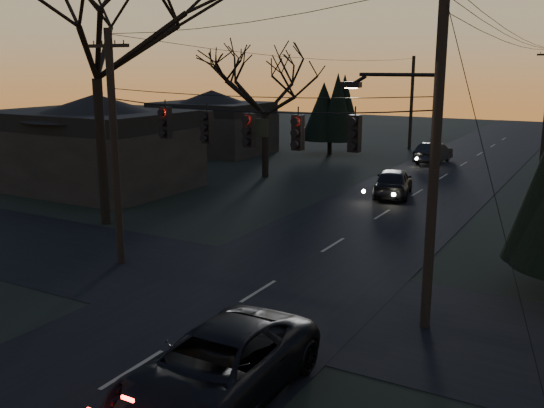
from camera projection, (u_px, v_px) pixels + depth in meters
The scene contains 15 objects.
main_road at pixel (368, 224), 28.32m from camera, with size 8.00×120.00×0.02m, color black.
cross_road at pixel (258, 291), 19.84m from camera, with size 60.00×7.00×0.02m, color black.
utility_pole_right at pixel (425, 327), 17.20m from camera, with size 5.00×0.30×10.00m, color black, non-canonical shape.
utility_pole_left at pixel (121, 263), 22.72m from camera, with size 1.80×0.30×8.50m, color black, non-canonical shape.
utility_pole_far_r at pixel (540, 175), 40.94m from camera, with size 1.80×0.30×8.50m, color black, non-canonical shape.
utility_pole_far_l at pixel (409, 149), 53.25m from camera, with size 0.30×0.30×8.00m, color black, non-canonical shape.
span_signal_assembly at pixel (251, 129), 18.76m from camera, with size 11.50×0.44×1.49m.
bare_tree_left at pixel (93, 16), 26.24m from camera, with size 10.90×10.90×13.33m.
bare_tree_dist at pixel (265, 89), 38.85m from camera, with size 7.89×7.89×8.18m.
evergreen_dist at pixel (330, 111), 49.67m from camera, with size 3.97×3.97×5.92m.
house_left_near at pixel (98, 142), 35.86m from camera, with size 10.00×8.00×5.60m.
house_left_far at pixel (212, 121), 50.91m from camera, with size 9.00×7.00×5.20m.
suv_near at pixel (218, 367), 13.25m from camera, with size 2.62×5.69×1.58m, color black.
sedan_oncoming_a at pixel (393, 182), 34.02m from camera, with size 1.91×4.74×1.62m, color black.
sedan_oncoming_b at pixel (433, 153), 45.70m from camera, with size 1.58×4.54×1.50m, color black.
Camera 1 is at (9.60, -6.04, 7.26)m, focal length 40.00 mm.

